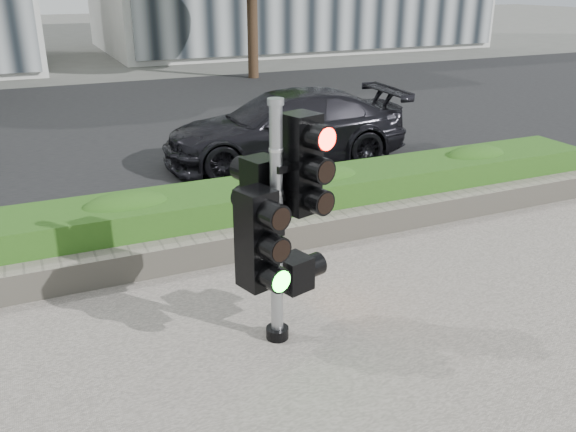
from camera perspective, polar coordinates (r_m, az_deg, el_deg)
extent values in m
plane|color=#51514C|center=(6.12, 1.50, -11.04)|extent=(120.00, 120.00, 0.00)
cube|color=black|center=(15.17, -15.27, 8.22)|extent=(60.00, 13.00, 0.02)
cube|color=gray|center=(8.73, -7.49, -0.43)|extent=(60.00, 0.25, 0.12)
cube|color=gray|center=(7.58, -4.73, -2.66)|extent=(12.00, 0.32, 0.34)
cube|color=#4D892A|center=(8.08, -6.33, 0.16)|extent=(12.00, 1.00, 0.68)
cylinder|color=black|center=(21.63, -3.34, 17.45)|extent=(0.36, 0.36, 3.58)
cylinder|color=black|center=(5.99, -1.00, -10.84)|extent=(0.22, 0.22, 0.11)
cylinder|color=gray|center=(5.49, -1.08, -1.31)|extent=(0.11, 0.11, 2.26)
cylinder|color=gray|center=(5.16, -1.17, 10.66)|extent=(0.14, 0.14, 0.06)
cube|color=#FF1107|center=(5.43, 1.17, 4.92)|extent=(0.36, 0.36, 0.90)
cube|color=#14E51E|center=(5.32, -2.94, -2.15)|extent=(0.36, 0.36, 0.90)
cube|color=black|center=(5.59, -2.51, 2.41)|extent=(0.36, 0.36, 0.62)
cube|color=orange|center=(5.88, 0.57, -5.33)|extent=(0.36, 0.36, 0.33)
imported|color=black|center=(11.46, -0.28, 8.30)|extent=(4.66, 2.13, 1.32)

